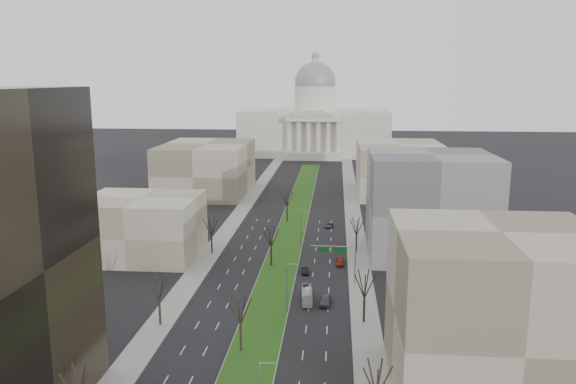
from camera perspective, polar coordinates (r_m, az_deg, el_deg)
The scene contains 27 objects.
ground at distance 164.12m, azimuth 0.59°, elevation -3.03°, with size 600.00×600.00×0.00m, color black.
median at distance 163.11m, azimuth 0.57°, elevation -3.08°, with size 8.00×222.03×0.20m.
sidewalk_left at distance 142.68m, azimuth -7.23°, elevation -5.32°, with size 5.00×330.00×0.15m, color gray.
sidewalk_right at distance 139.70m, azimuth 7.02°, elevation -5.68°, with size 5.00×330.00×0.15m, color gray.
capitol at distance 309.27m, azimuth 2.73°, elevation 6.84°, with size 80.00×46.00×55.00m.
building_beige_left at distance 135.73m, azimuth -14.62°, elevation -3.44°, with size 26.00×22.00×14.00m, color tan.
building_tan_right at distance 79.40m, azimuth 20.30°, elevation -11.49°, with size 26.00×24.00×22.00m, color gray.
building_grey_right at distance 135.44m, azimuth 14.18°, elevation -1.27°, with size 28.00×26.00×24.00m, color slate.
building_far_left at distance 206.45m, azimuth -8.28°, elevation 2.40°, with size 30.00×40.00×18.00m, color gray.
building_far_right at distance 207.24m, azimuth 11.27°, elevation 2.33°, with size 30.00×40.00×18.00m, color tan.
tree_left_near at distance 72.26m, azimuth -20.62°, elevation -17.74°, with size 5.10×5.10×9.18m.
tree_left_mid at distance 97.38m, azimuth -13.02°, elevation -9.29°, with size 5.40×5.40×9.72m.
tree_left_far at distance 134.21m, azimuth -7.81°, elevation -3.41°, with size 5.28×5.28×9.50m.
tree_right_near at distance 69.70m, azimuth 9.02°, elevation -18.18°, with size 5.16×5.16×9.29m.
tree_right_mid at distance 96.72m, azimuth 7.81°, elevation -9.14°, with size 5.52×5.52×9.94m.
tree_right_far at distance 135.03m, azimuth 7.00°, elevation -3.43°, with size 5.04×5.04×9.07m.
tree_median_a at distance 86.64m, azimuth -4.86°, elevation -11.69°, with size 5.40×5.40×9.72m.
tree_median_b at distance 124.03m, azimuth -1.73°, elevation -4.47°, with size 5.40×5.40×9.72m.
tree_median_c at distance 162.67m, azimuth -0.10°, elevation -0.62°, with size 5.40×5.40×9.72m.
streetlamp_median_b at distance 100.55m, azimuth -0.09°, elevation -9.64°, with size 1.90×0.20×9.16m.
streetlamp_median_c at distance 138.52m, azimuth 1.36°, elevation -3.70°, with size 1.90×0.20×9.16m.
mast_arm_signs at distance 113.97m, azimuth 5.49°, elevation -6.43°, with size 9.12×0.24×8.09m.
car_grey_near at distance 105.64m, azimuth 3.84°, elevation -10.93°, with size 1.93×4.80×1.63m, color #44464B.
car_black at distance 121.56m, azimuth 1.74°, elevation -7.93°, with size 1.43×4.11×1.36m, color black.
car_red at distance 127.15m, azimuth 5.30°, elevation -7.11°, with size 1.82×4.48×1.30m, color maroon.
car_grey_far at distance 158.26m, azimuth 4.18°, elevation -3.38°, with size 2.02×4.37×1.22m, color #414348.
box_van at distance 106.99m, azimuth 1.95°, elevation -10.43°, with size 1.90×8.13×2.27m, color silver.
Camera 1 is at (12.01, -38.47, 40.96)m, focal length 35.00 mm.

